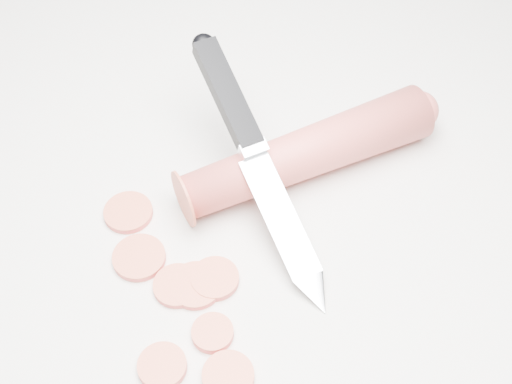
% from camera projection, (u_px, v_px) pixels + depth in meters
% --- Properties ---
extents(ground, '(2.40, 2.40, 0.00)m').
position_uv_depth(ground, '(258.00, 218.00, 0.56)').
color(ground, silver).
rests_on(ground, ground).
extents(carrot, '(0.16, 0.19, 0.04)m').
position_uv_depth(carrot, '(307.00, 153.00, 0.57)').
color(carrot, '#C5453E').
rests_on(carrot, ground).
extents(carrot_slice_0, '(0.04, 0.04, 0.01)m').
position_uv_depth(carrot_slice_0, '(128.00, 212.00, 0.56)').
color(carrot_slice_0, '#CC5034').
rests_on(carrot_slice_0, ground).
extents(carrot_slice_1, '(0.04, 0.04, 0.01)m').
position_uv_depth(carrot_slice_1, '(196.00, 285.00, 0.52)').
color(carrot_slice_1, '#CC5034').
rests_on(carrot_slice_1, ground).
extents(carrot_slice_2, '(0.04, 0.04, 0.01)m').
position_uv_depth(carrot_slice_2, '(215.00, 279.00, 0.52)').
color(carrot_slice_2, '#CC5034').
rests_on(carrot_slice_2, ground).
extents(carrot_slice_3, '(0.04, 0.04, 0.01)m').
position_uv_depth(carrot_slice_3, '(228.00, 376.00, 0.48)').
color(carrot_slice_3, '#CC5034').
rests_on(carrot_slice_3, ground).
extents(carrot_slice_4, '(0.03, 0.03, 0.01)m').
position_uv_depth(carrot_slice_4, '(212.00, 333.00, 0.49)').
color(carrot_slice_4, '#CC5034').
rests_on(carrot_slice_4, ground).
extents(carrot_slice_5, '(0.04, 0.04, 0.01)m').
position_uv_depth(carrot_slice_5, '(139.00, 258.00, 0.53)').
color(carrot_slice_5, '#CC5034').
rests_on(carrot_slice_5, ground).
extents(carrot_slice_6, '(0.03, 0.03, 0.01)m').
position_uv_depth(carrot_slice_6, '(162.00, 366.00, 0.48)').
color(carrot_slice_6, '#CC5034').
rests_on(carrot_slice_6, ground).
extents(carrot_slice_7, '(0.04, 0.04, 0.01)m').
position_uv_depth(carrot_slice_7, '(177.00, 286.00, 0.52)').
color(carrot_slice_7, '#CC5034').
rests_on(carrot_slice_7, ground).
extents(kitchen_knife, '(0.20, 0.16, 0.09)m').
position_uv_depth(kitchen_knife, '(261.00, 163.00, 0.53)').
color(kitchen_knife, silver).
rests_on(kitchen_knife, ground).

